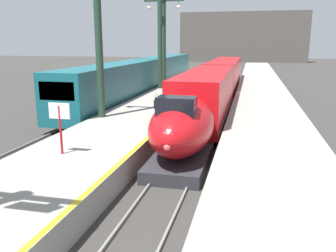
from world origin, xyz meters
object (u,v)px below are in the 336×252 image
Objects in this scene: station_column_mid at (98,18)px; station_column_distant at (164,34)px; highspeed_train_main at (216,85)px; rolling_suitcase at (157,104)px; regional_train_adjacent at (146,75)px; departure_info_board at (60,118)px; passenger_near_edge at (170,95)px; station_column_far at (160,25)px.

station_column_mid reaches higher than station_column_distant.
rolling_suitcase is at bearing -114.12° from highspeed_train_main.
regional_train_adjacent reaches higher than departure_info_board.
station_column_distant is 5.22× the size of passenger_near_edge.
station_column_mid is 5.77× the size of passenger_near_edge.
regional_train_adjacent is at bearing 132.48° from station_column_far.
station_column_far is at bearing 148.95° from highspeed_train_main.
rolling_suitcase is at bearing -76.73° from station_column_far.
station_column_distant is at bearing 90.00° from station_column_mid.
regional_train_adjacent reaches higher than rolling_suitcase.
departure_info_board is (1.41, -23.28, -3.82)m from station_column_distant.
station_column_distant is (2.20, -0.81, 4.25)m from regional_train_adjacent.
station_column_mid is 9.93× the size of rolling_suitcase.
station_column_distant reaches higher than regional_train_adjacent.
station_column_far is at bearing -90.00° from station_column_distant.
station_column_far reaches higher than highspeed_train_main.
regional_train_adjacent is 14.21m from rolling_suitcase.
passenger_near_edge is at bearing -72.31° from station_column_far.
station_column_far reaches higher than regional_train_adjacent.
station_column_far is 12.66m from rolling_suitcase.
station_column_mid is at bearing -82.54° from regional_train_adjacent.
highspeed_train_main is 10.06m from regional_train_adjacent.
departure_info_board is (-4.49, -18.14, 0.63)m from highspeed_train_main.
rolling_suitcase is 0.46× the size of departure_info_board.
station_column_mid reaches higher than passenger_near_edge.
regional_train_adjacent is at bearing 143.68° from highspeed_train_main.
passenger_near_edge is 1.15m from rolling_suitcase.
station_column_distant is 13.76m from rolling_suitcase.
station_column_distant is (-5.90, 5.14, 4.45)m from highspeed_train_main.
highspeed_train_main is at bearing -31.05° from station_column_far.
station_column_mid is 8.60m from departure_info_board.
passenger_near_edge is at bearing 78.88° from departure_info_board.
highspeed_train_main is at bearing 72.23° from passenger_near_edge.
highspeed_train_main is 3.69× the size of station_column_far.
regional_train_adjacent is 24.37m from departure_info_board.
regional_train_adjacent is at bearing 109.70° from rolling_suitcase.
station_column_distant reaches higher than passenger_near_edge.
passenger_near_edge reaches higher than rolling_suitcase.
station_column_distant is (0.00, 1.59, -0.76)m from station_column_far.
station_column_far is (-5.90, 3.55, 5.21)m from highspeed_train_main.
station_column_mid is (-5.90, -10.84, 4.94)m from highspeed_train_main.
station_column_mid is at bearing -118.57° from highspeed_train_main.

